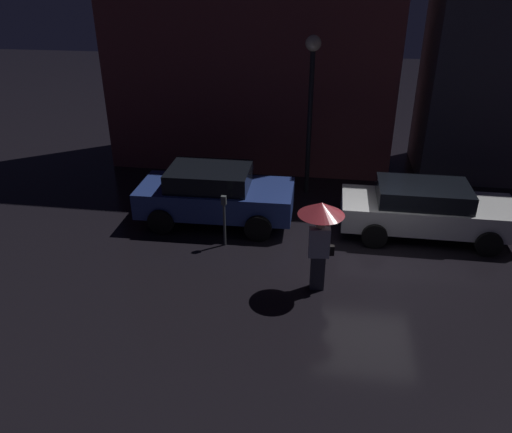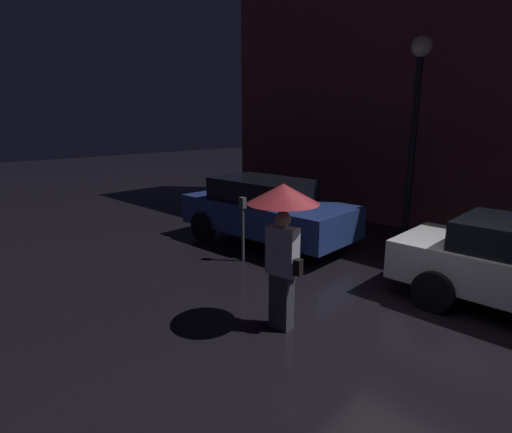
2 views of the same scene
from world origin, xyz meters
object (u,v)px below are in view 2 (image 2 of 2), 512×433
(parked_car_blue, at_px, (266,210))
(street_lamp_near, at_px, (417,101))
(parking_meter, at_px, (243,222))
(pedestrian_with_umbrella, at_px, (283,219))

(parked_car_blue, distance_m, street_lamp_near, 4.11)
(parking_meter, height_order, street_lamp_near, street_lamp_near)
(pedestrian_with_umbrella, relative_size, street_lamp_near, 0.44)
(parked_car_blue, height_order, parking_meter, parked_car_blue)
(parked_car_blue, bearing_deg, parking_meter, -68.78)
(parked_car_blue, relative_size, pedestrian_with_umbrella, 2.03)
(parking_meter, bearing_deg, parked_car_blue, 112.54)
(parked_car_blue, bearing_deg, street_lamp_near, 44.31)
(parked_car_blue, height_order, street_lamp_near, street_lamp_near)
(parked_car_blue, xyz_separation_m, parking_meter, (0.52, -1.26, 0.02))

